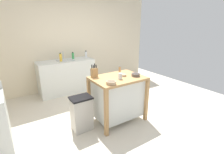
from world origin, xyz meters
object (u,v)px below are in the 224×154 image
(sink_faucet, at_px, (63,56))
(bottle_dish_soap, at_px, (86,54))
(knife_block, at_px, (94,72))
(trash_bin, at_px, (82,113))
(bottle_spray_cleaner, at_px, (61,57))
(bowl_ceramic_wide, at_px, (123,75))
(bowl_stoneware_deep, at_px, (111,83))
(bowl_ceramic_small, at_px, (136,75))
(drinking_cup, at_px, (120,76))
(pepper_grinder, at_px, (120,69))
(bottle_hand_soap, at_px, (73,56))
(kitchen_island, at_px, (118,96))

(sink_faucet, distance_m, bottle_dish_soap, 0.65)
(knife_block, xyz_separation_m, bottle_dish_soap, (0.66, 1.78, 0.01))
(bottle_dish_soap, bearing_deg, knife_block, -110.23)
(trash_bin, height_order, bottle_spray_cleaner, bottle_spray_cleaner)
(bowl_ceramic_wide, height_order, sink_faucet, sink_faucet)
(trash_bin, xyz_separation_m, sink_faucet, (0.37, 2.02, 0.68))
(bowl_stoneware_deep, relative_size, bowl_ceramic_small, 1.06)
(bowl_ceramic_wide, bearing_deg, bottle_dish_soap, 85.16)
(sink_faucet, bearing_deg, drinking_cup, -81.73)
(knife_block, height_order, bowl_ceramic_small, knife_block)
(bowl_ceramic_small, distance_m, trash_bin, 1.21)
(knife_block, xyz_separation_m, bottle_spray_cleaner, (-0.11, 1.66, 0.02))
(drinking_cup, height_order, bottle_spray_cleaner, bottle_spray_cleaner)
(pepper_grinder, bearing_deg, trash_bin, -171.65)
(pepper_grinder, height_order, bottle_spray_cleaner, bottle_spray_cleaner)
(drinking_cup, relative_size, sink_faucet, 0.50)
(bowl_ceramic_wide, relative_size, bottle_spray_cleaner, 0.55)
(bowl_stoneware_deep, distance_m, bottle_spray_cleaner, 2.16)
(bowl_ceramic_small, distance_m, bottle_dish_soap, 2.16)
(bowl_stoneware_deep, distance_m, bottle_hand_soap, 2.29)
(trash_bin, relative_size, sink_faucet, 2.86)
(sink_faucet, bearing_deg, kitchen_island, -80.57)
(kitchen_island, bearing_deg, bowl_stoneware_deep, -141.75)
(bowl_stoneware_deep, relative_size, sink_faucet, 0.75)
(bowl_ceramic_wide, bearing_deg, bottle_hand_soap, 96.18)
(kitchen_island, xyz_separation_m, bowl_stoneware_deep, (-0.31, -0.24, 0.42))
(drinking_cup, bearing_deg, trash_bin, 165.01)
(bowl_ceramic_wide, height_order, pepper_grinder, pepper_grinder)
(bowl_ceramic_wide, xyz_separation_m, drinking_cup, (-0.15, -0.12, 0.04))
(kitchen_island, bearing_deg, bowl_ceramic_small, -22.77)
(bowl_stoneware_deep, bearing_deg, kitchen_island, 38.25)
(kitchen_island, distance_m, bowl_stoneware_deep, 0.57)
(knife_block, distance_m, bottle_dish_soap, 1.90)
(drinking_cup, bearing_deg, bowl_ceramic_wide, 37.61)
(bowl_ceramic_small, distance_m, bottle_hand_soap, 2.21)
(kitchen_island, xyz_separation_m, bottle_hand_soap, (-0.09, 2.04, 0.48))
(trash_bin, bearing_deg, drinking_cup, -14.99)
(bowl_ceramic_wide, xyz_separation_m, sink_faucet, (-0.47, 2.08, 0.10))
(trash_bin, bearing_deg, knife_block, 25.10)
(trash_bin, bearing_deg, pepper_grinder, 8.35)
(bowl_ceramic_wide, distance_m, bottle_dish_soap, 2.03)
(kitchen_island, distance_m, bottle_hand_soap, 2.10)
(trash_bin, xyz_separation_m, bottle_hand_soap, (0.63, 1.96, 0.66))
(bottle_hand_soap, bearing_deg, bowl_stoneware_deep, -95.39)
(pepper_grinder, bearing_deg, bowl_ceramic_small, -70.62)
(bowl_ceramic_small, height_order, bowl_ceramic_wide, bowl_ceramic_small)
(bottle_spray_cleaner, bearing_deg, kitchen_island, -76.03)
(bowl_ceramic_small, height_order, drinking_cup, drinking_cup)
(knife_block, bearing_deg, bottle_dish_soap, 69.77)
(trash_bin, xyz_separation_m, bottle_dish_soap, (1.02, 1.95, 0.66))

